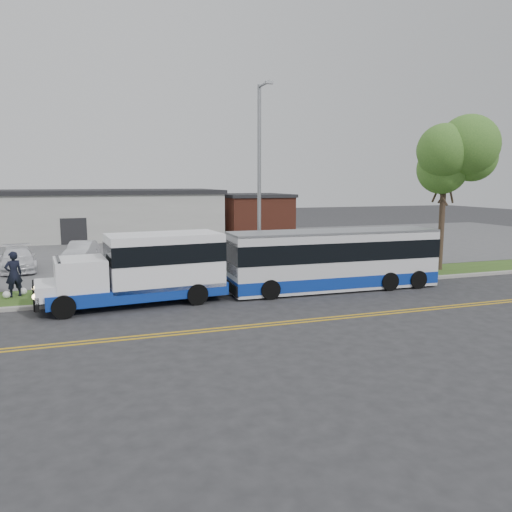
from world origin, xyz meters
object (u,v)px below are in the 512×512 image
object	(u,v)px
streetlight_near	(260,178)
transit_bus	(334,260)
shuttle_bus	(147,267)
parked_car_b	(18,259)
pedestrian	(14,274)
parked_car_a	(81,252)
tree_east	(445,161)

from	to	relation	value
streetlight_near	transit_bus	size ratio (longest dim) A/B	0.93
shuttle_bus	streetlight_near	bearing A→B (deg)	14.62
transit_bus	parked_car_b	bearing A→B (deg)	147.65
streetlight_near	transit_bus	bearing A→B (deg)	-35.64
shuttle_bus	pedestrian	world-z (taller)	shuttle_bus
pedestrian	transit_bus	bearing A→B (deg)	144.55
streetlight_near	pedestrian	size ratio (longest dim) A/B	4.76
streetlight_near	parked_car_b	world-z (taller)	streetlight_near
parked_car_a	tree_east	bearing A→B (deg)	-11.83
shuttle_bus	parked_car_b	size ratio (longest dim) A/B	1.71
transit_bus	pedestrian	bearing A→B (deg)	170.40
parked_car_b	streetlight_near	bearing A→B (deg)	-40.48
streetlight_near	transit_bus	distance (m)	5.28
tree_east	parked_car_a	world-z (taller)	tree_east
tree_east	streetlight_near	bearing A→B (deg)	-178.58
transit_bus	parked_car_b	distance (m)	17.74
streetlight_near	transit_bus	xyz separation A→B (m)	(2.97, -2.13, -3.81)
pedestrian	parked_car_a	size ratio (longest dim) A/B	0.51
tree_east	pedestrian	bearing A→B (deg)	179.22
parked_car_a	parked_car_b	distance (m)	3.92
parked_car_b	transit_bus	bearing A→B (deg)	-41.01
parked_car_b	pedestrian	bearing A→B (deg)	-91.95
streetlight_near	parked_car_b	bearing A→B (deg)	146.91
tree_east	streetlight_near	size ratio (longest dim) A/B	0.88
streetlight_near	parked_car_b	xyz separation A→B (m)	(-11.80, 7.69, -4.47)
parked_car_b	shuttle_bus	bearing A→B (deg)	-65.42
streetlight_near	parked_car_b	distance (m)	14.78
shuttle_bus	parked_car_b	distance (m)	11.52
tree_east	transit_bus	xyz separation A→B (m)	(-8.03, -2.40, -4.79)
tree_east	pedestrian	size ratio (longest dim) A/B	4.17
pedestrian	parked_car_a	xyz separation A→B (m)	(2.72, 9.08, -0.35)
tree_east	shuttle_bus	xyz separation A→B (m)	(-16.71, -2.33, -4.65)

